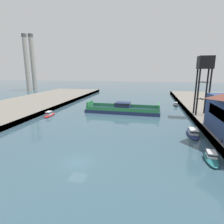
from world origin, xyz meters
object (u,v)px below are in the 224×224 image
moored_boat_near_right (211,158)px  smokestack_distant_a (33,61)px  moored_boat_mid_left (176,105)px  moored_boat_mid_right (49,114)px  chain_ferry (123,109)px  moored_boat_near_left (193,132)px  crane_tower (205,68)px  smokestack_distant_b (26,62)px

moored_boat_near_right → smokestack_distant_a: 125.51m
moored_boat_mid_left → moored_boat_mid_right: moored_boat_mid_right is taller
moored_boat_mid_left → moored_boat_mid_right: bearing=-148.0°
chain_ferry → moored_boat_near_left: 25.06m
crane_tower → chain_ferry: bearing=171.5°
moored_boat_mid_right → smokestack_distant_b: 77.15m
moored_boat_near_left → moored_boat_near_right: bearing=-88.7°
moored_boat_near_right → smokestack_distant_b: size_ratio=0.16×
moored_boat_near_right → moored_boat_mid_left: bearing=89.7°
moored_boat_near_right → smokestack_distant_a: size_ratio=0.15×
moored_boat_near_right → smokestack_distant_b: smokestack_distant_b is taller
moored_boat_mid_right → smokestack_distant_b: size_ratio=0.18×
moored_boat_near_left → crane_tower: crane_tower is taller
chain_ferry → moored_boat_near_right: (17.95, -29.25, -0.53)m
moored_boat_near_left → smokestack_distant_a: 117.62m
chain_ferry → moored_boat_near_right: bearing=-58.5°
moored_boat_near_right → moored_boat_mid_left: (0.25, 44.55, 0.02)m
moored_boat_mid_left → smokestack_distant_b: 94.78m
smokestack_distant_a → smokestack_distant_b: 9.33m
smokestack_distant_b → crane_tower: bearing=-29.8°
chain_ferry → crane_tower: 25.99m
moored_boat_near_left → smokestack_distant_b: size_ratio=0.23×
chain_ferry → moored_boat_near_right: 34.32m
chain_ferry → moored_boat_near_right: size_ratio=4.19×
moored_boat_mid_left → smokestack_distant_b: size_ratio=0.15×
moored_boat_near_left → crane_tower: (4.63, 14.43, 13.36)m
chain_ferry → moored_boat_mid_right: chain_ferry is taller
chain_ferry → moored_boat_mid_right: bearing=-156.5°
smokestack_distant_b → moored_boat_near_left: bearing=-37.6°
moored_boat_near_right → chain_ferry: bearing=121.5°
moored_boat_mid_left → smokestack_distant_a: bearing=154.4°
smokestack_distant_b → moored_boat_mid_left: bearing=-21.0°
moored_boat_mid_right → smokestack_distant_a: bearing=126.6°
moored_boat_near_right → moored_boat_mid_right: bearing=152.4°
moored_boat_near_left → smokestack_distant_a: (-88.13, 75.58, 18.81)m
moored_boat_mid_right → crane_tower: bearing=7.5°
moored_boat_mid_right → smokestack_distant_a: 85.40m
moored_boat_mid_left → smokestack_distant_b: (-86.84, 33.41, 18.04)m
moored_boat_near_right → smokestack_distant_b: bearing=138.0°
crane_tower → smokestack_distant_b: size_ratio=0.45×
smokestack_distant_a → crane_tower: bearing=-33.4°
moored_boat_mid_left → smokestack_distant_b: bearing=159.0°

